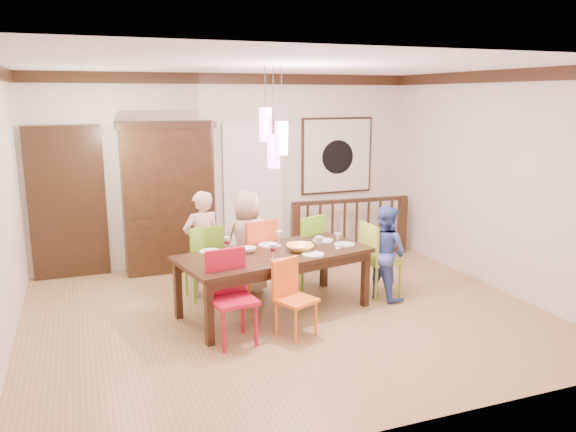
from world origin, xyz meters
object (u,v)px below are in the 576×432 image
object	(u,v)px
person_far_mid	(247,242)
person_far_left	(202,244)
dining_table	(274,258)
china_hutch	(169,197)
chair_far_left	(203,256)
person_end_right	(385,252)
chair_end_right	(382,254)
balustrade	(350,227)

from	to	relation	value
person_far_mid	person_far_left	bearing A→B (deg)	-7.20
dining_table	china_hutch	xyz separation A→B (m)	(-0.90, 2.16, 0.44)
china_hutch	person_far_mid	size ratio (longest dim) A/B	1.61
chair_far_left	person_end_right	bearing A→B (deg)	152.16
chair_far_left	person_far_left	bearing A→B (deg)	-107.42
person_far_mid	person_end_right	bearing A→B (deg)	152.24
chair_far_left	chair_end_right	xyz separation A→B (m)	(2.20, -0.75, -0.00)
dining_table	person_end_right	distance (m)	1.50
balustrade	person_far_mid	xyz separation A→B (m)	(-2.03, -1.01, 0.19)
balustrade	person_end_right	xyz separation A→B (m)	(-0.43, -1.84, 0.11)
chair_far_left	chair_end_right	bearing A→B (deg)	154.47
dining_table	person_end_right	size ratio (longest dim) A/B	1.99
china_hutch	person_far_left	bearing A→B (deg)	-80.55
dining_table	chair_far_left	world-z (taller)	chair_far_left
chair_end_right	person_end_right	distance (m)	0.11
person_far_left	person_end_right	distance (m)	2.36
person_far_mid	dining_table	bearing A→B (deg)	96.64
china_hutch	person_far_left	size ratio (longest dim) A/B	1.59
person_far_mid	person_end_right	distance (m)	1.80
china_hutch	person_end_right	bearing A→B (deg)	-42.46
chair_end_right	chair_far_left	bearing A→B (deg)	69.80
person_far_left	person_end_right	bearing A→B (deg)	146.41
dining_table	person_far_left	xyz separation A→B (m)	(-0.68, 0.87, 0.02)
balustrade	person_far_left	xyz separation A→B (m)	(-2.61, -0.94, 0.20)
dining_table	chair_end_right	bearing A→B (deg)	-9.49
chair_end_right	person_far_mid	world-z (taller)	person_far_mid
chair_far_left	balustrade	xyz separation A→B (m)	(2.62, 1.00, -0.06)
chair_far_left	balustrade	world-z (taller)	chair_far_left
chair_far_left	person_end_right	xyz separation A→B (m)	(2.19, -0.85, 0.05)
chair_end_right	person_far_mid	xyz separation A→B (m)	(-1.60, 0.73, 0.13)
person_far_mid	person_end_right	xyz separation A→B (m)	(1.59, -0.83, -0.08)
chair_end_right	balustrade	size ratio (longest dim) A/B	0.49
chair_end_right	person_far_mid	size ratio (longest dim) A/B	0.71
chair_far_left	china_hutch	bearing A→B (deg)	-88.13
chair_end_right	person_end_right	world-z (taller)	person_end_right
chair_end_right	balustrade	world-z (taller)	chair_end_right
dining_table	person_far_left	distance (m)	1.10
person_far_left	person_far_mid	xyz separation A→B (m)	(0.59, -0.07, -0.01)
chair_far_left	dining_table	bearing A→B (deg)	123.76
balustrade	chair_far_left	bearing A→B (deg)	-156.13
chair_end_right	china_hutch	bearing A→B (deg)	47.53
dining_table	china_hutch	bearing A→B (deg)	100.68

